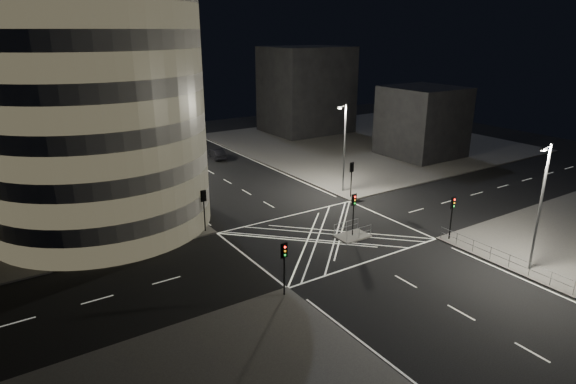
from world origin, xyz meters
TOP-DOWN VIEW (x-y plane):
  - ground at (0.00, 0.00)m, footprint 120.00×120.00m
  - sidewalk_far_right at (29.00, 27.00)m, footprint 42.00×42.00m
  - central_island at (2.00, -1.50)m, footprint 3.00×2.00m
  - office_tower_curved at (-20.74, 18.74)m, footprint 30.00×29.00m
  - building_right_far at (26.00, 40.00)m, footprint 14.00×12.00m
  - building_right_near at (30.00, 16.00)m, footprint 10.00×10.00m
  - building_far_end at (-4.00, 58.00)m, footprint 18.00×8.00m
  - tree_a at (-10.50, 9.00)m, footprint 4.70×4.70m
  - tree_b at (-10.50, 15.00)m, footprint 4.10×4.10m
  - tree_c at (-10.50, 21.00)m, footprint 4.65×4.65m
  - tree_d at (-10.50, 27.00)m, footprint 5.21×5.21m
  - tree_e at (-10.50, 33.00)m, footprint 3.41×3.41m
  - traffic_signal_fl at (-8.80, 6.80)m, footprint 0.55×0.22m
  - traffic_signal_nl at (-8.80, -6.80)m, footprint 0.55×0.22m
  - traffic_signal_fr at (8.80, 6.80)m, footprint 0.55×0.22m
  - traffic_signal_nr at (8.80, -6.80)m, footprint 0.55×0.22m
  - traffic_signal_island at (2.00, -1.50)m, footprint 0.55×0.22m
  - street_lamp_left_near at (-9.44, 12.00)m, footprint 1.25×0.25m
  - street_lamp_left_far at (-9.44, 30.00)m, footprint 1.25×0.25m
  - street_lamp_right_far at (9.44, 9.00)m, footprint 1.25×0.25m
  - street_lamp_right_near at (9.44, -14.00)m, footprint 1.25×0.25m
  - railing_near_right at (8.30, -12.15)m, footprint 0.06×11.70m
  - railing_island_south at (2.00, -2.40)m, footprint 2.80×0.06m
  - railing_island_north at (2.00, -0.60)m, footprint 2.80×0.06m
  - sedan at (3.77, 30.89)m, footprint 2.10×4.63m

SIDE VIEW (x-z plane):
  - ground at x=0.00m, z-range 0.00..0.00m
  - sidewalk_far_right at x=29.00m, z-range 0.00..0.15m
  - central_island at x=2.00m, z-range 0.00..0.15m
  - railing_near_right at x=8.30m, z-range 0.15..1.25m
  - railing_island_south at x=2.00m, z-range 0.15..1.25m
  - railing_island_north at x=2.00m, z-range 0.15..1.25m
  - sedan at x=3.77m, z-range 0.00..1.47m
  - traffic_signal_fl at x=-8.80m, z-range 0.91..4.91m
  - traffic_signal_nl at x=-8.80m, z-range 0.91..4.91m
  - traffic_signal_fr at x=8.80m, z-range 0.91..4.91m
  - traffic_signal_nr at x=8.80m, z-range 0.91..4.91m
  - traffic_signal_island at x=2.00m, z-range 0.91..4.91m
  - tree_e at x=-10.50m, z-range 1.21..7.27m
  - tree_a at x=-10.50m, z-range 1.00..8.12m
  - tree_b at x=-10.50m, z-range 1.36..8.52m
  - tree_d at x=-10.50m, z-range 1.08..8.95m
  - building_right_near at x=30.00m, z-range 0.15..10.15m
  - tree_c at x=-10.50m, z-range 1.35..9.12m
  - street_lamp_left_near at x=-9.44m, z-range 0.54..10.54m
  - street_lamp_left_far at x=-9.44m, z-range 0.54..10.54m
  - street_lamp_right_far at x=9.44m, z-range 0.54..10.54m
  - street_lamp_right_near at x=9.44m, z-range 0.54..10.54m
  - building_right_far at x=26.00m, z-range 0.15..15.15m
  - building_far_end at x=-4.00m, z-range 0.00..18.00m
  - office_tower_curved at x=-20.74m, z-range -0.95..26.25m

